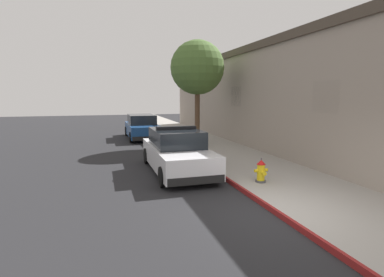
% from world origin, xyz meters
% --- Properties ---
extents(ground_plane, '(33.01, 60.00, 0.20)m').
position_xyz_m(ground_plane, '(-4.29, 10.00, -0.10)').
color(ground_plane, '#232326').
extents(sidewalk_pavement, '(3.41, 60.00, 0.14)m').
position_xyz_m(sidewalk_pavement, '(1.71, 10.00, 0.07)').
color(sidewalk_pavement, '#9E9991').
rests_on(sidewalk_pavement, ground).
extents(curb_painted_edge, '(0.08, 60.00, 0.14)m').
position_xyz_m(curb_painted_edge, '(-0.04, 10.00, 0.07)').
color(curb_painted_edge, maroon).
rests_on(curb_painted_edge, ground).
extents(storefront_building, '(7.33, 25.74, 5.36)m').
position_xyz_m(storefront_building, '(6.96, 9.79, 2.69)').
color(storefront_building, gray).
rests_on(storefront_building, ground).
extents(police_cruiser, '(1.94, 4.84, 1.68)m').
position_xyz_m(police_cruiser, '(-1.29, 4.66, 0.74)').
color(police_cruiser, white).
rests_on(police_cruiser, ground).
extents(parked_car_silver_ahead, '(1.94, 4.84, 1.56)m').
position_xyz_m(parked_car_silver_ahead, '(-1.38, 13.96, 0.74)').
color(parked_car_silver_ahead, navy).
rests_on(parked_car_silver_ahead, ground).
extents(fire_hydrant, '(0.44, 0.40, 0.76)m').
position_xyz_m(fire_hydrant, '(0.76, 2.12, 0.49)').
color(fire_hydrant, '#4C4C51').
rests_on(fire_hydrant, sidewalk_pavement).
extents(street_tree, '(2.93, 2.93, 5.64)m').
position_xyz_m(street_tree, '(1.18, 9.95, 4.28)').
color(street_tree, brown).
rests_on(street_tree, sidewalk_pavement).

